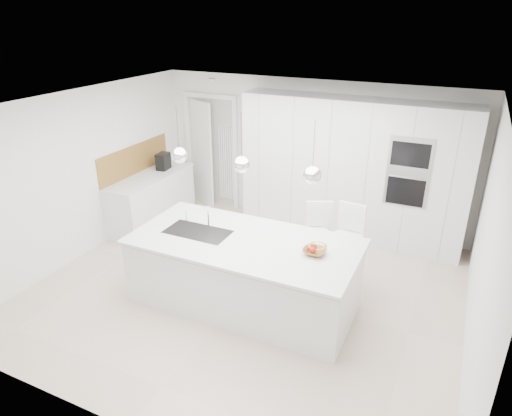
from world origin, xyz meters
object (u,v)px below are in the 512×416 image
at_px(espresso_machine, 163,161).
at_px(bar_stool_right, 347,249).
at_px(fruit_bowl, 314,251).
at_px(bar_stool_left, 314,243).
at_px(island_base, 243,275).

bearing_deg(espresso_machine, bar_stool_right, -22.21).
distance_m(fruit_bowl, bar_stool_left, 0.99).
xyz_separation_m(espresso_machine, bar_stool_left, (3.15, -0.92, -0.49)).
distance_m(bar_stool_left, bar_stool_right, 0.46).
bearing_deg(bar_stool_left, fruit_bowl, -97.36).
relative_size(fruit_bowl, bar_stool_right, 0.23).
xyz_separation_m(bar_stool_left, bar_stool_right, (0.46, -0.03, 0.03)).
bearing_deg(fruit_bowl, bar_stool_left, 107.18).
xyz_separation_m(fruit_bowl, espresso_machine, (-3.42, 1.80, 0.11)).
bearing_deg(bar_stool_right, espresso_machine, 170.97).
relative_size(island_base, fruit_bowl, 10.44).
distance_m(island_base, bar_stool_right, 1.44).
xyz_separation_m(fruit_bowl, bar_stool_left, (-0.27, 0.88, -0.37)).
bearing_deg(bar_stool_left, island_base, -147.28).
bearing_deg(island_base, bar_stool_left, 57.26).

